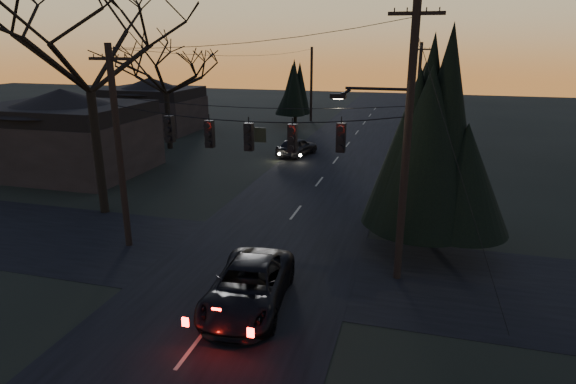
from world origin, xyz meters
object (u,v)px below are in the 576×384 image
(utility_pole_far_l, at_px, (311,121))
(bare_tree_left, at_px, (84,39))
(suv_near, at_px, (249,287))
(sedan_oncoming_a, at_px, (297,147))
(evergreen_right, at_px, (439,141))
(utility_pole_left, at_px, (129,245))
(utility_pole_far_r, at_px, (414,139))
(utility_pole_right, at_px, (397,278))

(utility_pole_far_l, bearing_deg, bare_tree_left, -96.44)
(suv_near, xyz_separation_m, sedan_oncoming_a, (-4.00, 22.11, -0.01))
(utility_pole_far_l, height_order, sedan_oncoming_a, utility_pole_far_l)
(evergreen_right, xyz_separation_m, suv_near, (-5.89, -7.06, -3.88))
(utility_pole_left, xyz_separation_m, utility_pole_far_l, (0.00, 36.00, 0.00))
(utility_pole_far_l, height_order, bare_tree_left, bare_tree_left)
(utility_pole_left, xyz_separation_m, utility_pole_far_r, (11.50, 28.00, 0.00))
(utility_pole_left, height_order, utility_pole_far_l, utility_pole_left)
(suv_near, bearing_deg, utility_pole_left, 147.98)
(bare_tree_left, height_order, evergreen_right, bare_tree_left)
(utility_pole_left, distance_m, utility_pole_far_r, 30.27)
(bare_tree_left, height_order, sedan_oncoming_a, bare_tree_left)
(utility_pole_right, distance_m, sedan_oncoming_a, 20.65)
(utility_pole_far_r, bearing_deg, utility_pole_left, -112.33)
(utility_pole_right, xyz_separation_m, sedan_oncoming_a, (-8.70, 18.71, 0.72))
(utility_pole_left, relative_size, evergreen_right, 1.06)
(utility_pole_left, height_order, sedan_oncoming_a, utility_pole_left)
(utility_pole_far_r, bearing_deg, evergreen_right, -87.19)
(utility_pole_far_l, xyz_separation_m, evergreen_right, (12.69, -32.34, 4.61))
(bare_tree_left, bearing_deg, utility_pole_left, -43.24)
(utility_pole_right, xyz_separation_m, evergreen_right, (1.19, 3.66, 4.61))
(utility_pole_far_l, relative_size, suv_near, 1.53)
(utility_pole_far_l, xyz_separation_m, suv_near, (6.80, -39.40, 0.73))
(utility_pole_right, bearing_deg, evergreen_right, 71.91)
(evergreen_right, bearing_deg, suv_near, -129.88)
(utility_pole_left, xyz_separation_m, bare_tree_left, (-3.68, 3.46, 8.65))
(utility_pole_far_l, relative_size, sedan_oncoming_a, 1.90)
(evergreen_right, distance_m, suv_near, 9.98)
(bare_tree_left, distance_m, suv_near, 14.82)
(utility_pole_right, xyz_separation_m, suv_near, (-4.70, -3.40, 0.73))
(utility_pole_right, distance_m, utility_pole_far_r, 28.00)
(evergreen_right, bearing_deg, sedan_oncoming_a, 123.32)
(utility_pole_far_r, relative_size, bare_tree_left, 0.69)
(utility_pole_right, height_order, bare_tree_left, bare_tree_left)
(sedan_oncoming_a, bearing_deg, utility_pole_right, 131.57)
(utility_pole_right, xyz_separation_m, utility_pole_far_l, (-11.50, 36.00, 0.00))
(utility_pole_far_l, distance_m, sedan_oncoming_a, 17.53)
(utility_pole_left, relative_size, utility_pole_far_l, 1.06)
(utility_pole_right, distance_m, suv_near, 5.85)
(utility_pole_right, xyz_separation_m, utility_pole_left, (-11.50, 0.00, 0.00))
(evergreen_right, bearing_deg, utility_pole_far_l, 111.43)
(utility_pole_right, bearing_deg, utility_pole_far_l, 107.72)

